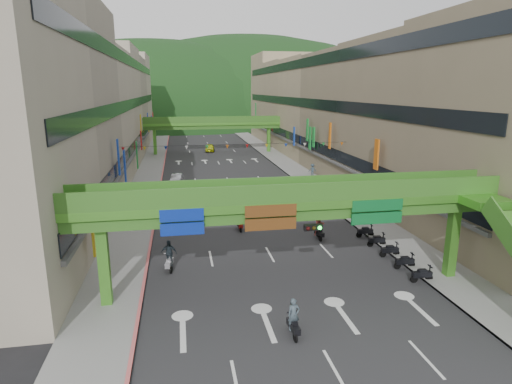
% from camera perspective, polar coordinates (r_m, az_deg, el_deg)
% --- Properties ---
extents(ground, '(320.00, 320.00, 0.00)m').
position_cam_1_polar(ground, '(22.72, 8.57, -19.49)').
color(ground, black).
rests_on(ground, ground).
extents(road_slab, '(18.00, 140.00, 0.02)m').
position_cam_1_polar(road_slab, '(69.35, -4.70, 3.34)').
color(road_slab, '#28282B').
rests_on(road_slab, ground).
extents(sidewalk_left, '(4.00, 140.00, 0.15)m').
position_cam_1_polar(sidewalk_left, '(69.18, -13.82, 3.02)').
color(sidewalk_left, gray).
rests_on(sidewalk_left, ground).
extents(sidewalk_right, '(4.00, 140.00, 0.15)m').
position_cam_1_polar(sidewalk_right, '(71.21, 4.16, 3.67)').
color(sidewalk_right, gray).
rests_on(sidewalk_right, ground).
extents(curb_left, '(0.20, 140.00, 0.18)m').
position_cam_1_polar(curb_left, '(69.08, -12.25, 3.10)').
color(curb_left, '#CC5959').
rests_on(curb_left, ground).
extents(curb_right, '(0.20, 140.00, 0.18)m').
position_cam_1_polar(curb_right, '(70.77, 2.66, 3.65)').
color(curb_right, gray).
rests_on(curb_right, ground).
extents(building_row_left, '(12.80, 95.00, 19.00)m').
position_cam_1_polar(building_row_left, '(69.12, -20.94, 10.36)').
color(building_row_left, '#9E937F').
rests_on(building_row_left, ground).
extents(building_row_right, '(12.80, 95.00, 19.00)m').
position_cam_1_polar(building_row_right, '(72.58, 10.48, 11.13)').
color(building_row_right, gray).
rests_on(building_row_right, ground).
extents(overpass_near, '(28.00, 12.27, 7.10)m').
position_cam_1_polar(overpass_near, '(25.49, 7.12, -2.78)').
color(overpass_near, '#4C9E2D').
rests_on(overpass_near, ground).
extents(overpass_far, '(28.00, 2.20, 7.10)m').
position_cam_1_polar(overpass_far, '(83.47, -5.80, 8.80)').
color(overpass_far, '#4C9E2D').
rests_on(overpass_far, ground).
extents(hill_left, '(168.00, 140.00, 112.00)m').
position_cam_1_polar(hill_left, '(178.56, -13.10, 9.33)').
color(hill_left, '#1C4419').
rests_on(hill_left, ground).
extents(hill_right, '(208.00, 176.00, 128.00)m').
position_cam_1_polar(hill_right, '(200.80, -1.20, 10.12)').
color(hill_right, '#1C4419').
rests_on(hill_right, ground).
extents(bunting_string, '(26.00, 0.36, 0.47)m').
position_cam_1_polar(bunting_string, '(48.79, -2.51, 6.09)').
color(bunting_string, black).
rests_on(bunting_string, ground).
extents(scooter_rider_near, '(0.66, 1.60, 2.06)m').
position_cam_1_polar(scooter_rider_near, '(22.74, 5.04, -16.50)').
color(scooter_rider_near, black).
rests_on(scooter_rider_near, ground).
extents(scooter_rider_mid, '(0.99, 1.60, 2.20)m').
position_cam_1_polar(scooter_rider_mid, '(36.24, 8.46, -4.54)').
color(scooter_rider_mid, black).
rests_on(scooter_rider_mid, ground).
extents(scooter_rider_left, '(1.17, 1.59, 2.22)m').
position_cam_1_polar(scooter_rider_left, '(30.51, -11.53, -8.25)').
color(scooter_rider_left, gray).
rests_on(scooter_rider_left, ground).
extents(scooter_rider_far, '(0.76, 1.60, 1.89)m').
position_cam_1_polar(scooter_rider_far, '(38.13, -2.16, -3.79)').
color(scooter_rider_far, maroon).
rests_on(scooter_rider_far, ground).
extents(parked_scooter_row, '(1.60, 9.35, 1.08)m').
position_cam_1_polar(parked_scooter_row, '(33.97, 17.42, -7.41)').
color(parked_scooter_row, black).
rests_on(parked_scooter_row, ground).
extents(car_silver, '(1.89, 3.99, 1.26)m').
position_cam_1_polar(car_silver, '(57.99, -10.52, 1.74)').
color(car_silver, silver).
rests_on(car_silver, ground).
extents(car_yellow, '(2.15, 4.50, 1.48)m').
position_cam_1_polar(car_yellow, '(86.90, -6.19, 5.88)').
color(car_yellow, '#C9D218').
rests_on(car_yellow, ground).
extents(pedestrian_red, '(0.88, 0.73, 1.65)m').
position_cam_1_polar(pedestrian_red, '(53.05, 7.93, 0.95)').
color(pedestrian_red, '#B51227').
rests_on(pedestrian_red, ground).
extents(pedestrian_dark, '(0.98, 0.53, 1.58)m').
position_cam_1_polar(pedestrian_dark, '(46.45, 10.65, -1.02)').
color(pedestrian_dark, black).
rests_on(pedestrian_dark, ground).
extents(pedestrian_blue, '(0.84, 0.58, 1.73)m').
position_cam_1_polar(pedestrian_blue, '(61.94, 7.53, 2.83)').
color(pedestrian_blue, '#324450').
rests_on(pedestrian_blue, ground).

